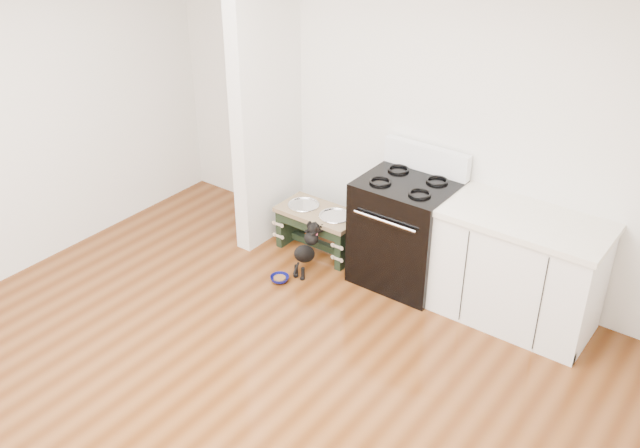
{
  "coord_description": "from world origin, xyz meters",
  "views": [
    {
      "loc": [
        2.72,
        -2.38,
        3.44
      ],
      "look_at": [
        -0.29,
        1.69,
        0.57
      ],
      "focal_mm": 40.0,
      "sensor_mm": 36.0,
      "label": 1
    }
  ],
  "objects": [
    {
      "name": "cabinet_run",
      "position": [
        1.23,
        2.18,
        0.45
      ],
      "size": [
        1.24,
        0.64,
        0.91
      ],
      "color": "white",
      "rests_on": "ground"
    },
    {
      "name": "puppy",
      "position": [
        -0.47,
        1.74,
        0.25
      ],
      "size": [
        0.13,
        0.39,
        0.46
      ],
      "color": "black",
      "rests_on": "ground"
    },
    {
      "name": "room_shell",
      "position": [
        0.0,
        0.0,
        1.62
      ],
      "size": [
        5.0,
        5.0,
        5.0
      ],
      "color": "silver",
      "rests_on": "ground"
    },
    {
      "name": "floor_bowl",
      "position": [
        -0.57,
        1.49,
        0.03
      ],
      "size": [
        0.2,
        0.2,
        0.05
      ],
      "rotation": [
        0.0,
        0.0,
        -0.3
      ],
      "color": "#0B0C4F",
      "rests_on": "ground"
    },
    {
      "name": "oven_range",
      "position": [
        0.25,
        2.16,
        0.48
      ],
      "size": [
        0.76,
        0.69,
        1.14
      ],
      "color": "black",
      "rests_on": "ground"
    },
    {
      "name": "partition_wall",
      "position": [
        -1.18,
        2.1,
        1.35
      ],
      "size": [
        0.15,
        0.8,
        2.7
      ],
      "primitive_type": "cube",
      "color": "silver",
      "rests_on": "ground"
    },
    {
      "name": "dog_feeder",
      "position": [
        -0.6,
        2.09,
        0.29
      ],
      "size": [
        0.75,
        0.4,
        0.43
      ],
      "color": "black",
      "rests_on": "ground"
    },
    {
      "name": "ground",
      "position": [
        0.0,
        0.0,
        0.0
      ],
      "size": [
        5.0,
        5.0,
        0.0
      ],
      "primitive_type": "plane",
      "color": "#4E260D",
      "rests_on": "ground"
    }
  ]
}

